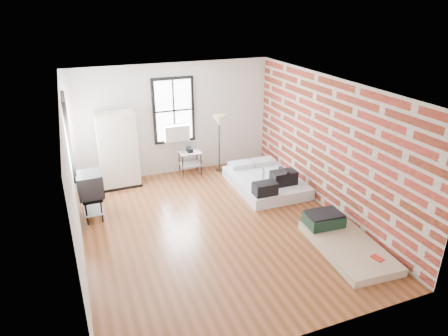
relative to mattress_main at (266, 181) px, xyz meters
name	(u,v)px	position (x,y,z in m)	size (l,w,h in m)	color
ground	(216,228)	(-1.74, -1.26, -0.18)	(6.00, 6.00, 0.00)	#583217
room_shell	(220,138)	(-1.51, -0.90, 1.56)	(5.02, 6.02, 2.80)	silver
mattress_main	(266,181)	(0.00, 0.00, 0.00)	(1.49, 2.01, 0.64)	white
mattress_bare	(342,240)	(0.19, -2.68, -0.05)	(1.12, 1.96, 0.41)	tan
wardrobe	(118,150)	(-3.21, 1.39, 0.74)	(0.93, 0.54, 1.83)	black
side_table	(190,156)	(-1.44, 1.46, 0.31)	(0.55, 0.45, 0.71)	black
floor_lamp	(219,124)	(-0.66, 1.39, 1.11)	(0.32, 0.32, 1.51)	black
tv_stand	(90,186)	(-3.96, 0.07, 0.53)	(0.51, 0.71, 0.98)	black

